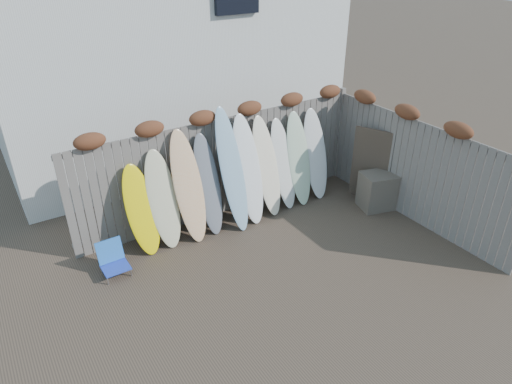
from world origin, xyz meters
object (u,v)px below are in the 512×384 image
lattice_panel (376,166)px  surfboard_0 (141,210)px  beach_chair (113,259)px  wooden_crate (377,191)px

lattice_panel → surfboard_0: surfboard_0 is taller
beach_chair → surfboard_0: bearing=26.7°
lattice_panel → beach_chair: bearing=149.2°
beach_chair → wooden_crate: (5.26, -0.83, 0.12)m
wooden_crate → surfboard_0: size_ratio=0.46×
wooden_crate → surfboard_0: surfboard_0 is taller
wooden_crate → lattice_panel: bearing=57.3°
beach_chair → lattice_panel: bearing=-6.0°
lattice_panel → surfboard_0: 4.82m
beach_chair → wooden_crate: size_ratio=0.75×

